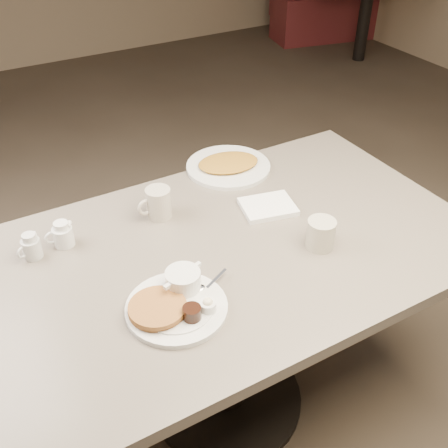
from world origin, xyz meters
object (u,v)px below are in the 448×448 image
main_plate (175,301)px  coffee_mug_near (321,233)px  diner_table (227,288)px  creamer_left (31,247)px  hash_plate (228,165)px  creamer_right (63,235)px  coffee_mug_far (158,203)px

main_plate → coffee_mug_near: size_ratio=2.73×
diner_table → coffee_mug_near: coffee_mug_near is taller
creamer_left → hash_plate: bearing=11.7°
hash_plate → creamer_right: bearing=-167.6°
creamer_left → hash_plate: creamer_left is taller
diner_table → hash_plate: 0.49m
main_plate → coffee_mug_far: (0.13, 0.39, 0.03)m
hash_plate → creamer_left: bearing=-168.3°
creamer_left → creamer_right: size_ratio=0.86×
creamer_right → diner_table: bearing=-30.8°
main_plate → creamer_right: creamer_right is taller
diner_table → creamer_right: size_ratio=16.12×
diner_table → coffee_mug_near: (0.24, -0.13, 0.22)m
coffee_mug_near → creamer_right: bearing=150.0°
diner_table → coffee_mug_far: coffee_mug_far is taller
coffee_mug_near → creamer_right: size_ratio=1.37×
diner_table → coffee_mug_near: size_ratio=11.79×
main_plate → hash_plate: (0.47, 0.54, -0.01)m
diner_table → coffee_mug_near: 0.35m
diner_table → hash_plate: size_ratio=4.22×
diner_table → coffee_mug_far: bearing=115.1°
diner_table → creamer_right: creamer_right is taller
coffee_mug_far → creamer_right: bearing=178.7°
creamer_right → hash_plate: size_ratio=0.26×
hash_plate → main_plate: bearing=-131.0°
main_plate → diner_table: bearing=32.1°
creamer_left → coffee_mug_near: bearing=-26.1°
coffee_mug_near → coffee_mug_far: (-0.35, 0.37, 0.00)m
coffee_mug_near → creamer_left: bearing=153.9°
creamer_right → creamer_left: bearing=-173.2°
coffee_mug_near → creamer_left: coffee_mug_near is taller
creamer_left → creamer_right: same height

